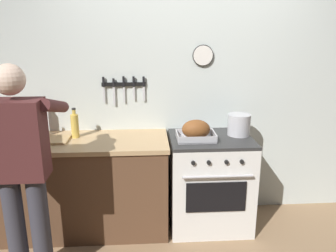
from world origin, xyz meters
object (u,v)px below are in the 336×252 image
Objects in this scene: bottle_cooking_oil at (75,125)px; bottle_wine_red at (43,120)px; stock_pot at (239,125)px; stove at (209,182)px; cutting_board at (48,140)px; roasting_pan at (196,131)px; person_cook at (21,164)px; bottle_hot_sauce at (44,127)px.

bottle_wine_red is at bearing 158.18° from bottle_cooking_oil.
stock_pot is 1.86m from bottle_wine_red.
cutting_board reaches higher than stove.
cutting_board is (-1.75, -0.07, -0.09)m from stock_pot.
roasting_pan is 1.46m from bottle_wine_red.
person_cook reaches higher than stock_pot.
stove is 0.54× the size of person_cook.
bottle_wine_red is 1.17× the size of bottle_cooking_oil.
person_cook is 0.83m from bottle_hot_sauce.
bottle_wine_red is (-1.86, 0.16, 0.04)m from stock_pot.
cutting_board is at bearing -65.55° from bottle_wine_red.
bottle_hot_sauce is at bearing 115.61° from cutting_board.
roasting_pan is (1.34, 0.62, 0.03)m from person_cook.
roasting_pan is 1.73× the size of bottle_hot_sauce.
stove is at bearing 20.83° from roasting_pan.
bottle_cooking_oil is at bearing 179.03° from stock_pot.
person_cook is 4.72× the size of roasting_pan.
roasting_pan is at bearing -2.13° from cutting_board.
person_cook is 8.18× the size of bottle_hot_sauce.
stock_pot is (1.76, 0.74, 0.05)m from person_cook.
bottle_wine_red is 1.61× the size of bottle_hot_sauce.
person_cook is (-1.49, -0.68, 0.50)m from stove.
roasting_pan is 0.98× the size of cutting_board.
cutting_board is at bearing -64.39° from bottle_hot_sauce.
stove is 1.71m from person_cook.
bottle_wine_red is at bearing 169.09° from roasting_pan.
cutting_board is 0.19m from bottle_hot_sauce.
bottle_wine_red is (-0.10, 0.89, 0.08)m from person_cook.
stove is 2.76× the size of bottle_wine_red.
cutting_board is (0.01, 0.67, -0.04)m from person_cook.
stove is 4.43× the size of bottle_hot_sauce.
stove is at bearing -3.97° from bottle_cooking_oil.
roasting_pan is at bearing -8.30° from bottle_hot_sauce.
stove is at bearing -70.74° from person_cook.
bottle_hot_sauce is at bearing 171.70° from roasting_pan.
roasting_pan reaches higher than cutting_board.
cutting_board is at bearing 177.87° from roasting_pan.
bottle_cooking_oil is at bearing 23.21° from cutting_board.
stock_pot is 1.53m from bottle_cooking_oil.
bottle_wine_red is at bearing 111.83° from bottle_hot_sauce.
cutting_board is at bearing -179.67° from stove.
person_cook is at bearing -90.65° from cutting_board.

